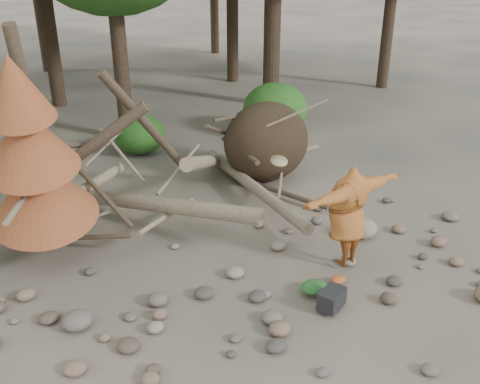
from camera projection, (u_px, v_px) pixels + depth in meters
ground at (297, 296)px, 9.02m from camera, size 120.00×120.00×0.00m
deadfall_pile at (249, 149)px, 12.83m from camera, size 8.55×5.24×3.30m
dead_conifer at (32, 158)px, 9.05m from camera, size 2.06×2.16×4.35m
bush_mid at (140, 134)px, 15.03m from camera, size 1.40×1.40×1.12m
bush_right at (275, 109)px, 16.50m from camera, size 2.00×2.00×1.60m
frisbee_thrower at (348, 216)px, 9.45m from camera, size 2.54×1.04×2.16m
backpack at (331, 302)px, 8.62m from camera, size 0.54×0.44×0.31m
cloth_green at (314, 289)px, 9.04m from camera, size 0.48×0.40×0.18m
cloth_orange at (338, 282)px, 9.31m from camera, size 0.28×0.23×0.10m
boulder_mid_right at (363, 229)px, 10.79m from camera, size 0.62×0.56×0.37m
boulder_mid_left at (77, 320)px, 8.21m from camera, size 0.48×0.43×0.29m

